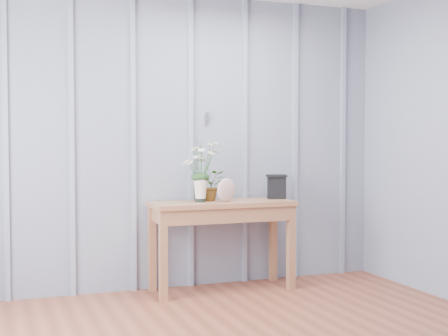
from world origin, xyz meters
name	(u,v)px	position (x,y,z in m)	size (l,w,h in m)	color
room_shell	(215,26)	(0.00, 0.92, 1.99)	(4.00, 4.50, 2.50)	gray
sideboard	(222,215)	(0.45, 1.99, 0.64)	(1.20, 0.45, 0.75)	brown
daisy_vase	(200,162)	(0.26, 1.99, 1.08)	(0.37, 0.28, 0.53)	black
spider_plant	(210,185)	(0.37, 2.08, 0.88)	(0.23, 0.20, 0.26)	#1A3C1B
felt_disc_vessel	(226,190)	(0.46, 1.93, 0.85)	(0.20, 0.05, 0.20)	#964C63
carved_box	(277,186)	(0.98, 2.05, 0.86)	(0.21, 0.18, 0.21)	black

